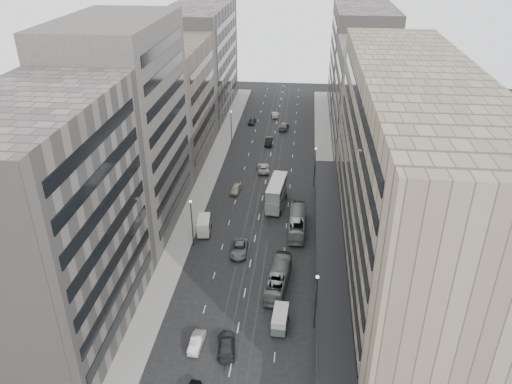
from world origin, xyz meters
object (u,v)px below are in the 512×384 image
at_px(vw_microbus, 280,319).
at_px(pedestrian, 319,374).
at_px(bus_far, 297,222).
at_px(sedan_2, 239,249).
at_px(panel_van, 204,225).
at_px(sedan_1, 197,342).
at_px(bus_near, 279,278).
at_px(double_decker, 277,193).

relative_size(vw_microbus, pedestrian, 2.84).
relative_size(bus_far, sedan_2, 1.99).
height_order(panel_van, sedan_1, panel_van).
xyz_separation_m(vw_microbus, sedan_2, (-7.37, 15.87, -0.56)).
distance_m(bus_near, panel_van, 18.51).
xyz_separation_m(bus_far, sedan_2, (-8.86, -7.65, -0.76)).
distance_m(vw_microbus, sedan_2, 17.51).
xyz_separation_m(bus_far, sedan_1, (-11.44, -27.99, -0.86)).
bearing_deg(vw_microbus, bus_near, 98.19).
height_order(sedan_2, pedestrian, pedestrian).
height_order(double_decker, sedan_1, double_decker).
xyz_separation_m(double_decker, vw_microbus, (2.53, -31.55, -1.38)).
distance_m(bus_near, pedestrian, 17.28).
bearing_deg(double_decker, panel_van, -131.53).
bearing_deg(bus_far, vw_microbus, 86.79).
height_order(bus_far, vw_microbus, bus_far).
bearing_deg(pedestrian, panel_van, -57.42).
xyz_separation_m(bus_near, pedestrian, (5.57, -16.35, -0.53)).
bearing_deg(panel_van, vw_microbus, -63.07).
bearing_deg(panel_van, double_decker, 35.77).
height_order(double_decker, pedestrian, double_decker).
bearing_deg(pedestrian, bus_far, -84.19).
bearing_deg(vw_microbus, bus_far, 89.69).
xyz_separation_m(vw_microbus, panel_van, (-14.00, 21.04, 0.21)).
relative_size(bus_far, double_decker, 1.17).
bearing_deg(bus_near, sedan_1, 59.65).
bearing_deg(double_decker, sedan_2, -101.20).
bearing_deg(sedan_1, pedestrian, -10.37).
relative_size(panel_van, pedestrian, 2.92).
xyz_separation_m(vw_microbus, sedan_1, (-9.96, -4.47, -0.67)).
bearing_deg(sedan_1, bus_near, 57.45).
bearing_deg(pedestrian, bus_near, -71.47).
distance_m(bus_near, double_decker, 23.48).
bearing_deg(sedan_2, vw_microbus, -67.04).
height_order(double_decker, panel_van, double_decker).
xyz_separation_m(double_decker, sedan_1, (-7.43, -36.02, -2.05)).
relative_size(bus_near, pedestrian, 6.64).
relative_size(double_decker, sedan_1, 2.34).
height_order(bus_near, panel_van, bus_near).
bearing_deg(vw_microbus, sedan_1, -152.51).
height_order(bus_far, sedan_2, bus_far).
distance_m(double_decker, pedestrian, 40.45).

